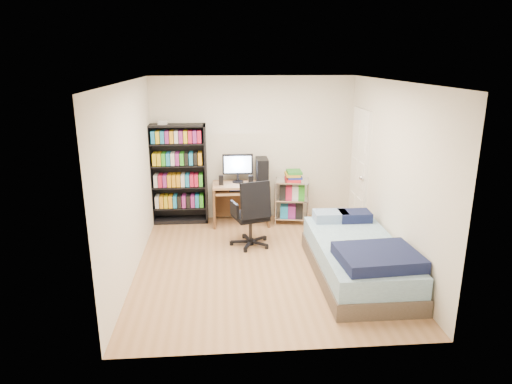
{
  "coord_description": "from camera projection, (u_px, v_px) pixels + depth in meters",
  "views": [
    {
      "loc": [
        -0.57,
        -5.85,
        2.78
      ],
      "look_at": [
        -0.07,
        0.4,
        0.94
      ],
      "focal_mm": 32.0,
      "sensor_mm": 36.0,
      "label": 1
    }
  ],
  "objects": [
    {
      "name": "wire_cart",
      "position": [
        292.0,
        189.0,
        7.87
      ],
      "size": [
        0.64,
        0.51,
        0.94
      ],
      "rotation": [
        0.0,
        0.0,
        -0.17
      ],
      "color": "silver",
      "rests_on": "room"
    },
    {
      "name": "office_chair",
      "position": [
        251.0,
        225.0,
        6.94
      ],
      "size": [
        0.78,
        0.78,
        1.06
      ],
      "rotation": [
        0.0,
        0.0,
        0.3
      ],
      "color": "black",
      "rests_on": "room"
    },
    {
      "name": "computer_desk",
      "position": [
        246.0,
        187.0,
        7.85
      ],
      "size": [
        0.96,
        0.56,
        1.21
      ],
      "color": "#A27B53",
      "rests_on": "room"
    },
    {
      "name": "bed",
      "position": [
        358.0,
        258.0,
        5.96
      ],
      "size": [
        1.08,
        2.16,
        0.62
      ],
      "color": "brown",
      "rests_on": "room"
    },
    {
      "name": "room",
      "position": [
        264.0,
        178.0,
        6.07
      ],
      "size": [
        3.58,
        4.08,
        2.58
      ],
      "color": "#AD7D56",
      "rests_on": "ground"
    },
    {
      "name": "media_shelf",
      "position": [
        178.0,
        173.0,
        7.83
      ],
      "size": [
        0.97,
        0.32,
        1.79
      ],
      "color": "black",
      "rests_on": "room"
    },
    {
      "name": "door",
      "position": [
        359.0,
        170.0,
        7.56
      ],
      "size": [
        0.12,
        0.8,
        2.0
      ],
      "color": "white",
      "rests_on": "room"
    }
  ]
}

